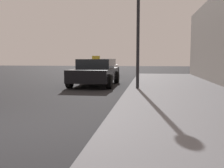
{
  "coord_description": "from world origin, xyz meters",
  "views": [
    {
      "loc": [
        2.82,
        -3.95,
        1.31
      ],
      "look_at": [
        1.96,
        2.18,
        0.7
      ],
      "focal_mm": 41.8,
      "sensor_mm": 36.0,
      "label": 1
    }
  ],
  "objects": [
    {
      "name": "street_lamp",
      "position": [
        2.4,
        6.15,
        2.88
      ],
      "size": [
        0.36,
        0.36,
        3.93
      ],
      "color": "black",
      "rests_on": "sidewalk"
    },
    {
      "name": "car_black",
      "position": [
        0.27,
        8.39,
        0.65
      ],
      "size": [
        1.99,
        4.06,
        1.43
      ],
      "rotation": [
        0.0,
        0.0,
        3.14
      ],
      "color": "black",
      "rests_on": "ground_plane"
    },
    {
      "name": "car_white",
      "position": [
        -0.45,
        14.82,
        0.64
      ],
      "size": [
        1.94,
        4.02,
        1.27
      ],
      "rotation": [
        0.0,
        0.0,
        3.14
      ],
      "color": "white",
      "rests_on": "ground_plane"
    }
  ]
}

